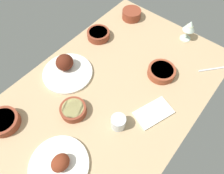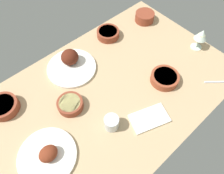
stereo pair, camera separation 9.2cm
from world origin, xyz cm
name	(u,v)px [view 1 (the left image)]	position (x,y,z in cm)	size (l,w,h in cm)	color
dining_table	(112,91)	(0.00, 0.00, 2.00)	(140.00, 90.00, 4.00)	tan
plate_far_side	(59,165)	(46.23, 8.06, 5.71)	(27.01, 27.01, 7.49)	white
plate_center_main	(66,69)	(7.57, -27.97, 6.85)	(28.88, 28.88, 10.41)	white
bowl_cream	(161,71)	(-26.04, 15.35, 6.56)	(15.77, 15.77, 4.66)	brown
bowl_onions	(98,34)	(-25.67, -32.91, 6.59)	(14.68, 14.68, 4.71)	brown
bowl_sauce	(132,14)	(-55.23, -27.95, 7.33)	(13.12, 13.12, 6.15)	brown
bowl_potatoes	(73,110)	(23.49, -6.20, 6.54)	(13.44, 13.44, 4.62)	brown
bowl_soup	(3,122)	(50.03, -28.00, 6.63)	(15.42, 15.42, 4.79)	brown
wine_glass	(190,27)	(-61.30, 11.94, 13.93)	(7.60, 7.60, 14.00)	silver
water_tumbler	(118,122)	(14.63, 16.12, 7.88)	(7.28, 7.28, 7.76)	silver
folded_napkin	(154,113)	(-2.26, 26.03, 4.60)	(19.25, 11.13, 1.20)	white
spoon_loose	(212,69)	(-48.42, 37.01, 4.40)	(16.84, 0.90, 0.80)	silver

